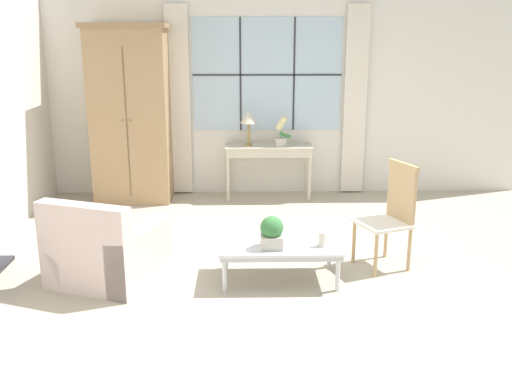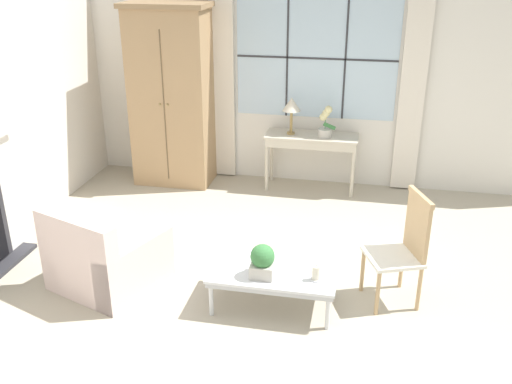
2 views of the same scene
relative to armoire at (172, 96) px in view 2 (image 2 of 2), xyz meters
The scene contains 11 objects.
ground_plane 3.42m from the armoire, 55.49° to the right, with size 14.00×14.00×0.00m, color #B2A893.
wall_back_windowed 1.87m from the armoire, 11.58° to the left, with size 7.20×0.14×2.80m.
armoire is the anchor object (origin of this frame).
console_table 1.91m from the armoire, ahead, with size 1.18×0.45×0.74m.
table_lamp 1.57m from the armoire, ahead, with size 0.23×0.23×0.48m.
potted_orchid 2.02m from the armoire, ahead, with size 0.22×0.18×0.40m.
armchair_upholstered 2.81m from the armoire, 85.16° to the right, with size 1.11×1.10×0.82m.
side_chair_wooden 3.81m from the armoire, 38.94° to the right, with size 0.57×0.57×1.03m.
coffee_table 3.35m from the armoire, 55.76° to the right, with size 1.10×0.63×0.36m.
potted_plant_small 3.36m from the armoire, 58.09° to the right, with size 0.21×0.21×0.29m.
pillar_candle 3.62m from the armoire, 51.66° to the right, with size 0.09×0.09×0.14m.
Camera 2 is at (0.70, -4.28, 2.95)m, focal length 40.00 mm.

